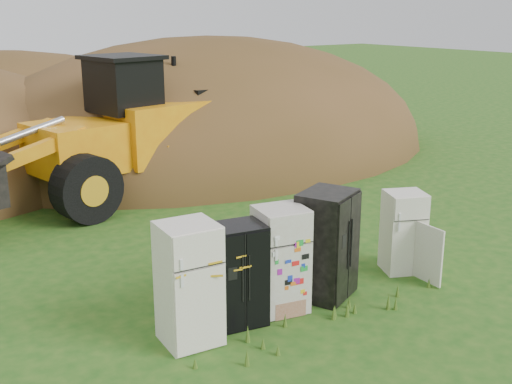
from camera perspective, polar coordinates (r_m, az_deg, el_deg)
ground at (r=11.26m, az=4.67°, el=-9.54°), size 120.00×120.00×0.00m
fridge_leftmost at (r=9.62m, az=-5.99°, el=-8.10°), size 0.90×0.87×1.87m
fridge_black_side at (r=10.15m, az=-1.75°, el=-7.35°), size 0.97×0.82×1.65m
fridge_sticker at (r=10.57m, az=2.21°, el=-6.01°), size 0.92×0.87×1.77m
fridge_dark_mid at (r=11.09m, az=6.26°, el=-4.68°), size 1.20×1.11×1.89m
fridge_open_door at (r=12.46m, az=12.96°, el=-3.47°), size 0.91×0.89×1.56m
wheel_loader at (r=16.73m, az=-14.14°, el=5.21°), size 8.08×4.40×3.70m
dirt_mound_right at (r=22.87m, az=-4.24°, el=3.74°), size 17.07×12.52×7.93m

